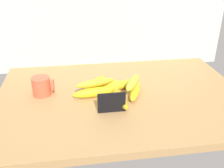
% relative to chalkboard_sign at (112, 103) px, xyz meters
% --- Properties ---
extents(counter_top, '(1.10, 0.76, 0.03)m').
position_rel_chalkboard_sign_xyz_m(counter_top, '(0.06, 0.13, -0.05)').
color(counter_top, '#AD834F').
rests_on(counter_top, ground).
extents(back_wall, '(1.30, 0.02, 0.70)m').
position_rel_chalkboard_sign_xyz_m(back_wall, '(0.06, 0.52, 0.28)').
color(back_wall, silver).
rests_on(back_wall, ground).
extents(chalkboard_sign, '(0.11, 0.02, 0.08)m').
position_rel_chalkboard_sign_xyz_m(chalkboard_sign, '(0.00, 0.00, 0.00)').
color(chalkboard_sign, black).
rests_on(chalkboard_sign, counter_top).
extents(coffee_mug, '(0.10, 0.08, 0.08)m').
position_rel_chalkboard_sign_xyz_m(coffee_mug, '(-0.28, 0.19, 0.00)').
color(coffee_mug, '#DE573B').
rests_on(coffee_mug, counter_top).
extents(banana_0, '(0.10, 0.18, 0.04)m').
position_rel_chalkboard_sign_xyz_m(banana_0, '(0.12, 0.12, -0.02)').
color(banana_0, yellow).
rests_on(banana_0, counter_top).
extents(banana_1, '(0.21, 0.06, 0.04)m').
position_rel_chalkboard_sign_xyz_m(banana_1, '(-0.01, 0.20, -0.02)').
color(banana_1, yellow).
rests_on(banana_1, counter_top).
extents(banana_2, '(0.20, 0.07, 0.04)m').
position_rel_chalkboard_sign_xyz_m(banana_2, '(-0.05, 0.14, -0.02)').
color(banana_2, yellow).
rests_on(banana_2, counter_top).
extents(banana_3, '(0.07, 0.20, 0.04)m').
position_rel_chalkboard_sign_xyz_m(banana_3, '(0.04, 0.07, -0.02)').
color(banana_3, gold).
rests_on(banana_3, counter_top).
extents(banana_4, '(0.18, 0.10, 0.04)m').
position_rel_chalkboard_sign_xyz_m(banana_4, '(0.07, 0.19, -0.02)').
color(banana_4, yellow).
rests_on(banana_4, counter_top).
extents(banana_5, '(0.14, 0.18, 0.04)m').
position_rel_chalkboard_sign_xyz_m(banana_5, '(-0.05, 0.21, -0.02)').
color(banana_5, yellow).
rests_on(banana_5, counter_top).
extents(banana_6, '(0.11, 0.16, 0.04)m').
position_rel_chalkboard_sign_xyz_m(banana_6, '(0.11, 0.13, 0.02)').
color(banana_6, gold).
rests_on(banana_6, banana_0).
extents(banana_7, '(0.18, 0.07, 0.03)m').
position_rel_chalkboard_sign_xyz_m(banana_7, '(-0.05, 0.15, 0.02)').
color(banana_7, gold).
rests_on(banana_7, banana_2).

